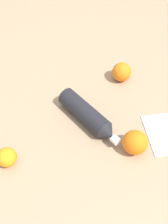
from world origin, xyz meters
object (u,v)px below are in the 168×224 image
at_px(orange_0, 122,72).
at_px(orange_2, 135,142).
at_px(orange_1, 7,157).
at_px(water_bottle, 88,115).

bearing_deg(orange_0, orange_2, -16.33).
bearing_deg(orange_1, orange_2, 78.70).
distance_m(orange_0, orange_2, 0.34).
height_order(orange_1, orange_2, orange_2).
bearing_deg(orange_0, water_bottle, -50.24).
bearing_deg(orange_2, orange_0, 163.67).
bearing_deg(orange_0, orange_1, -63.74).
relative_size(water_bottle, orange_2, 3.33).
bearing_deg(orange_1, orange_0, 116.26).
height_order(water_bottle, orange_0, orange_0).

